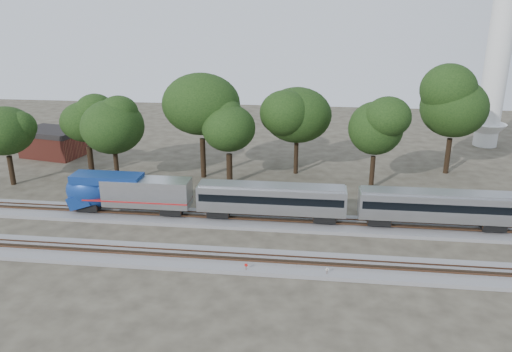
{
  "coord_description": "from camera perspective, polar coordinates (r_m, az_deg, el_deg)",
  "views": [
    {
      "loc": [
        9.1,
        -48.06,
        24.42
      ],
      "look_at": [
        2.64,
        5.0,
        6.18
      ],
      "focal_mm": 35.0,
      "sensor_mm": 36.0,
      "label": 1
    }
  ],
  "objects": [
    {
      "name": "tree_5",
      "position": [
        74.75,
        4.73,
        6.95
      ],
      "size": [
        9.26,
        9.26,
        13.05
      ],
      "color": "black",
      "rests_on": "ground"
    },
    {
      "name": "switch_stand_red",
      "position": [
        48.69,
        -1.14,
        -10.37
      ],
      "size": [
        0.33,
        0.1,
        1.03
      ],
      "rotation": [
        0.0,
        0.0,
        -0.22
      ],
      "color": "#512D19",
      "rests_on": "ground"
    },
    {
      "name": "tree_0",
      "position": [
        78.11,
        -26.77,
        4.62
      ],
      "size": [
        8.06,
        8.06,
        11.37
      ],
      "color": "black",
      "rests_on": "ground"
    },
    {
      "name": "tree_2",
      "position": [
        72.98,
        -16.06,
        5.43
      ],
      "size": [
        8.55,
        8.55,
        12.06
      ],
      "color": "black",
      "rests_on": "ground"
    },
    {
      "name": "track_near",
      "position": [
        51.09,
        -4.22,
        -9.5
      ],
      "size": [
        160.0,
        5.0,
        0.73
      ],
      "color": "slate",
      "rests_on": "ground"
    },
    {
      "name": "track_far",
      "position": [
        59.93,
        -2.4,
        -5.0
      ],
      "size": [
        160.0,
        5.0,
        0.73
      ],
      "color": "slate",
      "rests_on": "ground"
    },
    {
      "name": "tree_1",
      "position": [
        78.15,
        -18.83,
        5.89
      ],
      "size": [
        8.39,
        8.39,
        11.83
      ],
      "color": "black",
      "rests_on": "ground"
    },
    {
      "name": "tree_3",
      "position": [
        72.86,
        -6.29,
        8.15
      ],
      "size": [
        11.23,
        11.23,
        15.83
      ],
      "color": "black",
      "rests_on": "ground"
    },
    {
      "name": "tree_6",
      "position": [
        70.11,
        13.51,
        5.32
      ],
      "size": [
        8.8,
        8.8,
        12.41
      ],
      "color": "black",
      "rests_on": "ground"
    },
    {
      "name": "tree_4",
      "position": [
        70.27,
        -3.14,
        5.47
      ],
      "size": [
        8.35,
        8.35,
        11.77
      ],
      "color": "black",
      "rests_on": "ground"
    },
    {
      "name": "switch_stand_white",
      "position": [
        48.48,
        8.12,
        -10.73
      ],
      "size": [
        0.31,
        0.15,
        1.01
      ],
      "rotation": [
        0.0,
        0.0,
        0.4
      ],
      "color": "#512D19",
      "rests_on": "ground"
    },
    {
      "name": "brick_building",
      "position": [
        92.13,
        -22.12,
        3.58
      ],
      "size": [
        10.88,
        8.67,
        4.65
      ],
      "rotation": [
        0.0,
        0.0,
        -0.2
      ],
      "color": "maroon",
      "rests_on": "ground"
    },
    {
      "name": "train",
      "position": [
        59.75,
        20.07,
        -3.17
      ],
      "size": [
        89.93,
        3.1,
        4.57
      ],
      "color": "#B3B6BB",
      "rests_on": "ground"
    },
    {
      "name": "ground",
      "position": [
        54.67,
        -3.42,
        -7.72
      ],
      "size": [
        160.0,
        160.0,
        0.0
      ],
      "primitive_type": "plane",
      "color": "#383328",
      "rests_on": "ground"
    },
    {
      "name": "tree_7",
      "position": [
        79.97,
        21.68,
        7.27
      ],
      "size": [
        10.36,
        10.36,
        14.6
      ],
      "color": "black",
      "rests_on": "ground"
    },
    {
      "name": "switch_lever",
      "position": [
        48.67,
        3.79,
        -11.11
      ],
      "size": [
        0.55,
        0.38,
        0.3
      ],
      "primitive_type": "cube",
      "rotation": [
        0.0,
        0.0,
        -0.18
      ],
      "color": "#512D19",
      "rests_on": "ground"
    }
  ]
}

